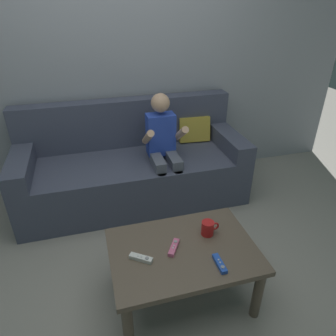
{
  "coord_description": "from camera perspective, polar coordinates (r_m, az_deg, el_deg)",
  "views": [
    {
      "loc": [
        -0.3,
        -1.41,
        1.75
      ],
      "look_at": [
        0.24,
        0.53,
        0.62
      ],
      "focal_mm": 32.98,
      "sensor_mm": 36.0,
      "label": 1
    }
  ],
  "objects": [
    {
      "name": "coffee_table",
      "position": [
        1.97,
        2.78,
        -16.0
      ],
      "size": [
        0.88,
        0.62,
        0.41
      ],
      "color": "brown",
      "rests_on": "ground"
    },
    {
      "name": "game_remote_white_far_corner",
      "position": [
        1.86,
        -5.0,
        -16.25
      ],
      "size": [
        0.13,
        0.11,
        0.03
      ],
      "color": "white",
      "rests_on": "coffee_table"
    },
    {
      "name": "coffee_mug",
      "position": [
        2.01,
        7.41,
        -10.94
      ],
      "size": [
        0.12,
        0.08,
        0.1
      ],
      "color": "red",
      "rests_on": "coffee_table"
    },
    {
      "name": "ground_plane",
      "position": [
        2.27,
        -2.42,
        -21.22
      ],
      "size": [
        9.77,
        9.77,
        0.0
      ],
      "primitive_type": "plane",
      "color": "#9E998E"
    },
    {
      "name": "couch",
      "position": [
        2.97,
        -6.46,
        0.1
      ],
      "size": [
        2.06,
        0.8,
        0.9
      ],
      "color": "#474C60",
      "rests_on": "ground"
    },
    {
      "name": "game_remote_pink_center",
      "position": [
        1.92,
        1.09,
        -14.46
      ],
      "size": [
        0.1,
        0.14,
        0.03
      ],
      "color": "pink",
      "rests_on": "coffee_table"
    },
    {
      "name": "wall_back",
      "position": [
        3.02,
        -10.19,
        19.31
      ],
      "size": [
        4.88,
        0.05,
        2.5
      ],
      "primitive_type": "cube",
      "color": "#999EA8",
      "rests_on": "ground"
    },
    {
      "name": "person_seated_on_couch",
      "position": [
        2.72,
        -0.84,
        4.06
      ],
      "size": [
        0.35,
        0.43,
        1.04
      ],
      "color": "slate",
      "rests_on": "ground"
    },
    {
      "name": "game_remote_blue_near_edge",
      "position": [
        1.85,
        9.53,
        -17.04
      ],
      "size": [
        0.04,
        0.14,
        0.03
      ],
      "color": "blue",
      "rests_on": "coffee_table"
    }
  ]
}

